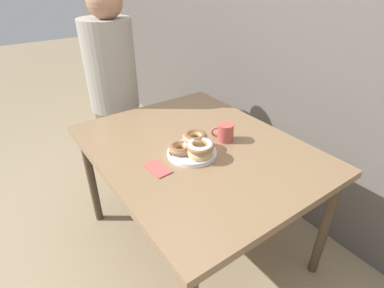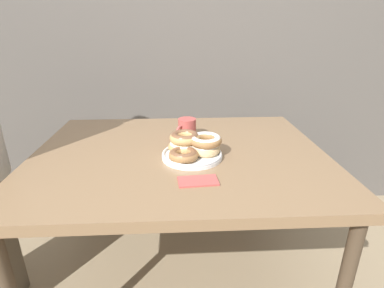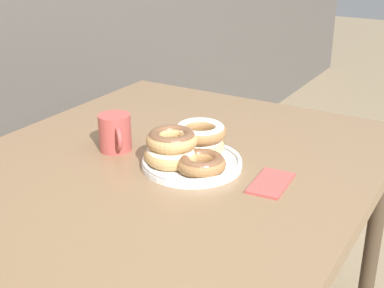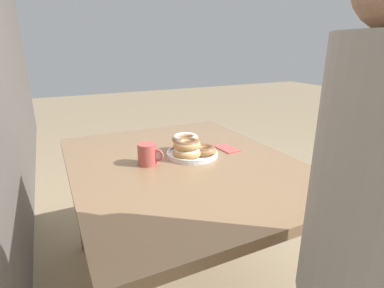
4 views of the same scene
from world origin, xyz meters
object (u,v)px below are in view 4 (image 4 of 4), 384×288
object	(u,v)px
napkin	(227,148)
coffee_mug	(148,154)
dining_table	(184,174)
donut_plate	(190,147)

from	to	relation	value
napkin	coffee_mug	bearing A→B (deg)	93.08
dining_table	coffee_mug	bearing A→B (deg)	76.50
dining_table	napkin	size ratio (longest dim) A/B	8.63
dining_table	napkin	distance (m)	0.29
donut_plate	napkin	size ratio (longest dim) A/B	1.77
dining_table	coffee_mug	size ratio (longest dim) A/B	11.82
donut_plate	coffee_mug	xyz separation A→B (m)	(-0.02, 0.22, 0.01)
coffee_mug	napkin	bearing A→B (deg)	-86.92
donut_plate	coffee_mug	size ratio (longest dim) A/B	2.42
coffee_mug	napkin	distance (m)	0.43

